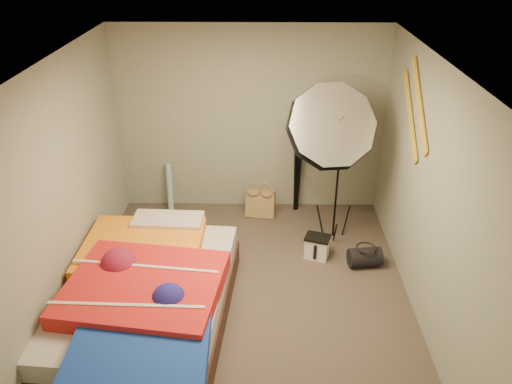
{
  "coord_description": "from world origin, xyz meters",
  "views": [
    {
      "loc": [
        0.18,
        -4.2,
        3.54
      ],
      "look_at": [
        0.1,
        0.6,
        0.95
      ],
      "focal_mm": 35.0,
      "sensor_mm": 36.0,
      "label": 1
    }
  ],
  "objects_px": {
    "tote_bag": "(260,203)",
    "wrapping_roll": "(170,188)",
    "bed": "(147,296)",
    "photo_umbrella": "(330,128)",
    "camera_case": "(317,248)",
    "camera_tripod": "(298,157)",
    "duffel_bag": "(365,257)"
  },
  "relations": [
    {
      "from": "tote_bag",
      "to": "bed",
      "type": "relative_size",
      "value": 0.16
    },
    {
      "from": "duffel_bag",
      "to": "bed",
      "type": "distance_m",
      "value": 2.53
    },
    {
      "from": "duffel_bag",
      "to": "bed",
      "type": "bearing_deg",
      "value": -164.69
    },
    {
      "from": "wrapping_roll",
      "to": "bed",
      "type": "distance_m",
      "value": 2.26
    },
    {
      "from": "tote_bag",
      "to": "camera_tripod",
      "type": "xyz_separation_m",
      "value": [
        0.49,
        0.18,
        0.61
      ]
    },
    {
      "from": "tote_bag",
      "to": "camera_tripod",
      "type": "relative_size",
      "value": 0.28
    },
    {
      "from": "duffel_bag",
      "to": "photo_umbrella",
      "type": "height_order",
      "value": "photo_umbrella"
    },
    {
      "from": "bed",
      "to": "photo_umbrella",
      "type": "relative_size",
      "value": 1.16
    },
    {
      "from": "tote_bag",
      "to": "camera_tripod",
      "type": "distance_m",
      "value": 0.81
    },
    {
      "from": "wrapping_roll",
      "to": "duffel_bag",
      "type": "distance_m",
      "value": 2.79
    },
    {
      "from": "tote_bag",
      "to": "duffel_bag",
      "type": "height_order",
      "value": "tote_bag"
    },
    {
      "from": "tote_bag",
      "to": "bed",
      "type": "height_order",
      "value": "bed"
    },
    {
      "from": "wrapping_roll",
      "to": "camera_case",
      "type": "height_order",
      "value": "wrapping_roll"
    },
    {
      "from": "wrapping_roll",
      "to": "photo_umbrella",
      "type": "height_order",
      "value": "photo_umbrella"
    },
    {
      "from": "tote_bag",
      "to": "bed",
      "type": "bearing_deg",
      "value": -108.43
    },
    {
      "from": "tote_bag",
      "to": "camera_tripod",
      "type": "bearing_deg",
      "value": 29.73
    },
    {
      "from": "wrapping_roll",
      "to": "photo_umbrella",
      "type": "bearing_deg",
      "value": -21.15
    },
    {
      "from": "tote_bag",
      "to": "camera_case",
      "type": "bearing_deg",
      "value": -45.13
    },
    {
      "from": "bed",
      "to": "photo_umbrella",
      "type": "xyz_separation_m",
      "value": [
        1.87,
        1.47,
        1.2
      ]
    },
    {
      "from": "camera_case",
      "to": "duffel_bag",
      "type": "relative_size",
      "value": 0.71
    },
    {
      "from": "wrapping_roll",
      "to": "camera_tripod",
      "type": "xyz_separation_m",
      "value": [
        1.74,
        0.03,
        0.47
      ]
    },
    {
      "from": "duffel_bag",
      "to": "bed",
      "type": "height_order",
      "value": "bed"
    },
    {
      "from": "tote_bag",
      "to": "wrapping_roll",
      "type": "height_order",
      "value": "wrapping_roll"
    },
    {
      "from": "photo_umbrella",
      "to": "wrapping_roll",
      "type": "bearing_deg",
      "value": 158.85
    },
    {
      "from": "wrapping_roll",
      "to": "camera_case",
      "type": "xyz_separation_m",
      "value": [
        1.93,
        -1.11,
        -0.21
      ]
    },
    {
      "from": "wrapping_roll",
      "to": "camera_case",
      "type": "distance_m",
      "value": 2.24
    },
    {
      "from": "duffel_bag",
      "to": "camera_tripod",
      "type": "distance_m",
      "value": 1.64
    },
    {
      "from": "wrapping_roll",
      "to": "camera_tripod",
      "type": "distance_m",
      "value": 1.8
    },
    {
      "from": "photo_umbrella",
      "to": "duffel_bag",
      "type": "bearing_deg",
      "value": -47.3
    },
    {
      "from": "photo_umbrella",
      "to": "camera_tripod",
      "type": "xyz_separation_m",
      "value": [
        -0.28,
        0.81,
        -0.72
      ]
    },
    {
      "from": "tote_bag",
      "to": "wrapping_roll",
      "type": "bearing_deg",
      "value": -177.98
    },
    {
      "from": "tote_bag",
      "to": "wrapping_roll",
      "type": "xyz_separation_m",
      "value": [
        -1.25,
        0.16,
        0.15
      ]
    }
  ]
}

